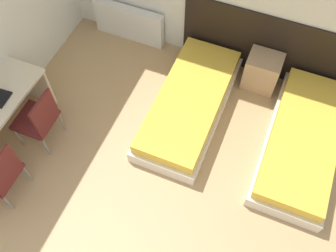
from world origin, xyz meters
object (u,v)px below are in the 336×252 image
bed_near_door (302,141)px  nightstand (262,72)px  chair_near_laptop (39,118)px  bed_near_window (189,104)px

bed_near_door → nightstand: bearing=132.5°
nightstand → chair_near_laptop: (-2.28, -1.92, 0.22)m
bed_near_window → nightstand: nightstand is taller
nightstand → chair_near_laptop: size_ratio=0.59×
bed_near_door → chair_near_laptop: chair_near_laptop is taller
chair_near_laptop → nightstand: bearing=38.8°
bed_near_door → bed_near_window: bearing=180.0°
bed_near_window → chair_near_laptop: (-1.53, -1.10, 0.32)m
nightstand → bed_near_window: bearing=-132.5°
nightstand → chair_near_laptop: bearing=-139.8°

